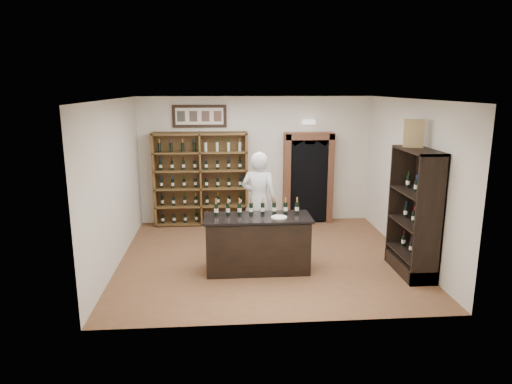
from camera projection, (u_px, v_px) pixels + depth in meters
floor at (265, 257)px, 8.80m from camera, size 5.50×5.50×0.00m
ceiling at (266, 99)px, 8.12m from camera, size 5.50×5.50×0.00m
wall_back at (255, 160)px, 10.89m from camera, size 5.50×0.04×3.00m
wall_left at (115, 184)px, 8.25m from camera, size 0.04×5.00×3.00m
wall_right at (409, 179)px, 8.66m from camera, size 0.04×5.00×3.00m
wine_shelf at (201, 179)px, 10.72m from camera, size 2.20×0.38×2.20m
framed_picture at (199, 116)px, 10.52m from camera, size 1.25×0.04×0.52m
arched_doorway at (308, 176)px, 10.90m from camera, size 1.17×0.35×2.17m
emergency_light at (309, 122)px, 10.70m from camera, size 0.30×0.10×0.10m
tasting_counter at (257, 244)px, 8.09m from camera, size 1.88×0.78×1.00m
counter_bottle_0 at (216, 209)px, 8.04m from camera, size 0.07×0.07×0.30m
counter_bottle_1 at (228, 209)px, 8.05m from camera, size 0.07×0.07×0.30m
counter_bottle_2 at (240, 209)px, 8.07m from camera, size 0.07×0.07×0.30m
counter_bottle_3 at (251, 209)px, 8.08m from camera, size 0.07×0.07×0.30m
counter_bottle_4 at (263, 208)px, 8.10m from camera, size 0.07×0.07×0.30m
counter_bottle_5 at (274, 208)px, 8.12m from camera, size 0.07×0.07×0.30m
counter_bottle_6 at (286, 208)px, 8.13m from camera, size 0.07×0.07×0.30m
counter_bottle_7 at (297, 208)px, 8.15m from camera, size 0.07×0.07×0.30m
side_cabinet at (415, 232)px, 7.94m from camera, size 0.48×1.20×2.20m
shopkeeper at (259, 201)px, 9.09m from camera, size 0.85×0.70×1.99m
plate at (279, 217)px, 7.89m from camera, size 0.28×0.28×0.02m
wine_crate at (414, 133)px, 7.79m from camera, size 0.37×0.26×0.48m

